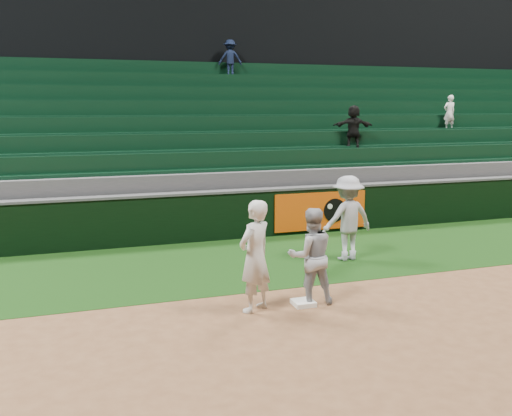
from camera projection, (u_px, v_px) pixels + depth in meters
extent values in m
plane|color=brown|center=(285.00, 307.00, 9.61)|extent=(70.00, 70.00, 0.00)
cube|color=black|center=(234.00, 262.00, 12.40)|extent=(36.00, 4.20, 0.01)
cube|color=black|center=(139.00, 44.00, 24.82)|extent=(40.00, 12.00, 12.00)
cube|color=white|center=(303.00, 303.00, 9.71)|extent=(0.37, 0.37, 0.08)
imported|color=silver|center=(255.00, 256.00, 9.30)|extent=(0.81, 0.74, 1.86)
imported|color=#9C9FA6|center=(311.00, 256.00, 9.69)|extent=(0.88, 0.73, 1.67)
imported|color=#A4A6B2|center=(347.00, 218.00, 12.43)|extent=(1.26, 0.81, 1.86)
cube|color=black|center=(209.00, 217.00, 14.35)|extent=(36.00, 0.35, 1.20)
cube|color=#D84C0A|center=(321.00, 211.00, 15.12)|extent=(2.60, 0.05, 1.00)
cylinder|color=black|center=(335.00, 210.00, 15.22)|extent=(0.64, 0.02, 0.64)
cylinder|color=white|center=(330.00, 206.00, 15.13)|extent=(0.14, 0.02, 0.14)
cube|color=#424244|center=(209.00, 192.00, 14.24)|extent=(36.00, 0.40, 0.06)
cube|color=#3B3C3E|center=(202.00, 203.00, 14.99)|extent=(36.00, 0.85, 1.65)
cube|color=black|center=(199.00, 162.00, 15.03)|extent=(36.00, 0.14, 0.50)
cube|color=black|center=(201.00, 170.00, 14.91)|extent=(36.00, 0.45, 0.08)
cube|color=#3B3C3E|center=(195.00, 190.00, 15.74)|extent=(36.00, 0.85, 2.10)
cube|color=black|center=(192.00, 143.00, 15.75)|extent=(36.00, 0.14, 0.50)
cube|color=black|center=(193.00, 151.00, 15.63)|extent=(36.00, 0.45, 0.08)
cube|color=#3B3C3E|center=(188.00, 179.00, 16.49)|extent=(36.00, 0.85, 2.55)
cube|color=black|center=(185.00, 125.00, 16.46)|extent=(36.00, 0.14, 0.50)
cube|color=black|center=(187.00, 133.00, 16.34)|extent=(36.00, 0.45, 0.08)
cube|color=#3B3C3E|center=(182.00, 168.00, 17.24)|extent=(36.00, 0.85, 3.00)
cube|color=black|center=(179.00, 109.00, 17.17)|extent=(36.00, 0.14, 0.50)
cube|color=black|center=(180.00, 116.00, 17.05)|extent=(36.00, 0.45, 0.08)
cube|color=#3B3C3E|center=(177.00, 158.00, 18.00)|extent=(36.00, 0.85, 3.45)
cube|color=black|center=(174.00, 95.00, 17.89)|extent=(36.00, 0.14, 0.50)
cube|color=black|center=(175.00, 101.00, 17.76)|extent=(36.00, 0.45, 0.08)
cube|color=#3B3C3E|center=(172.00, 149.00, 18.75)|extent=(36.00, 0.85, 3.90)
cube|color=black|center=(168.00, 81.00, 18.60)|extent=(36.00, 0.14, 0.50)
cube|color=black|center=(169.00, 88.00, 18.48)|extent=(36.00, 0.45, 0.08)
cube|color=#3B3C3E|center=(167.00, 141.00, 19.50)|extent=(36.00, 0.85, 4.35)
cube|color=black|center=(164.00, 69.00, 19.31)|extent=(36.00, 0.14, 0.50)
cube|color=black|center=(165.00, 75.00, 19.19)|extent=(36.00, 0.45, 0.08)
imported|color=black|center=(353.00, 127.00, 16.93)|extent=(1.24, 0.71, 1.28)
imported|color=white|center=(449.00, 113.00, 18.92)|extent=(0.43, 0.29, 1.15)
imported|color=black|center=(230.00, 58.00, 19.69)|extent=(0.88, 0.61, 1.25)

